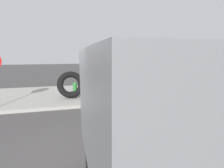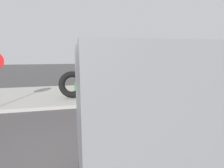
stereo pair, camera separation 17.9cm
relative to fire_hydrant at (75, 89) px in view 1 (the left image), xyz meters
The scene contains 4 objects.
ground_plane 5.53m from the fire_hydrant, 90.83° to the right, with size 80.00×80.00×0.00m, color #423F3F.
sidewalk_curb 1.11m from the fire_hydrant, 94.60° to the left, with size 36.00×5.00×0.15m, color #99968E.
fire_hydrant is the anchor object (origin of this frame).
loose_tire 0.36m from the fire_hydrant, 148.01° to the right, with size 1.32×1.32×0.30m, color black.
Camera 1 is at (-0.33, -3.43, 2.32)m, focal length 28.20 mm.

